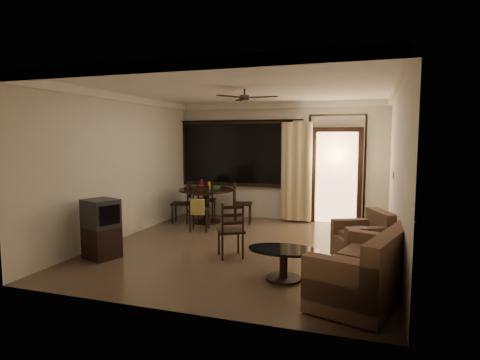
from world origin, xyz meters
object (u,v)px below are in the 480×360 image
(dining_table, at_px, (206,196))
(dining_chair_south, at_px, (200,217))
(dining_chair_east, at_px, (242,211))
(sofa, at_px, (368,273))
(armchair, at_px, (365,241))
(side_chair, at_px, (231,241))
(tv_cabinet, at_px, (101,229))
(dining_chair_west, at_px, (182,211))
(coffee_table, at_px, (284,259))
(dining_chair_north, at_px, (207,207))

(dining_table, height_order, dining_chair_south, dining_table)
(dining_chair_east, height_order, sofa, dining_chair_east)
(armchair, relative_size, side_chair, 1.11)
(sofa, xyz_separation_m, side_chair, (-2.16, 1.14, -0.07))
(tv_cabinet, bearing_deg, side_chair, 39.43)
(dining_chair_west, distance_m, coffee_table, 4.24)
(dining_chair_west, relative_size, dining_chair_north, 1.00)
(dining_chair_north, xyz_separation_m, coffee_table, (2.69, -3.63, 0.01))
(side_chair, bearing_deg, dining_chair_north, -91.45)
(dining_table, xyz_separation_m, dining_chair_north, (-0.19, 0.46, -0.34))
(dining_chair_west, distance_m, armchair, 4.44)
(dining_chair_north, bearing_deg, dining_chair_west, 49.03)
(dining_chair_east, xyz_separation_m, sofa, (2.81, -3.74, 0.06))
(dining_chair_north, bearing_deg, tv_cabinet, 70.65)
(dining_chair_west, height_order, armchair, dining_chair_west)
(dining_chair_south, height_order, dining_chair_north, same)
(dining_chair_west, height_order, dining_chair_north, same)
(tv_cabinet, distance_m, sofa, 4.18)
(dining_chair_west, relative_size, sofa, 0.53)
(dining_chair_north, height_order, sofa, dining_chair_north)
(armchair, xyz_separation_m, coffee_table, (-1.06, -1.24, -0.03))
(dining_chair_east, bearing_deg, side_chair, -179.69)
(armchair, bearing_deg, tv_cabinet, 171.57)
(dining_chair_east, height_order, tv_cabinet, tv_cabinet)
(dining_chair_west, bearing_deg, coffee_table, 31.98)
(dining_table, bearing_deg, armchair, -28.39)
(dining_chair_north, relative_size, sofa, 0.53)
(armchair, height_order, coffee_table, armchair)
(dining_chair_west, distance_m, tv_cabinet, 2.90)
(side_chair, bearing_deg, coffee_table, 112.67)
(coffee_table, height_order, side_chair, side_chair)
(dining_table, relative_size, dining_chair_east, 1.32)
(dining_chair_east, bearing_deg, armchair, -141.34)
(dining_table, bearing_deg, sofa, -44.43)
(dining_chair_north, relative_size, coffee_table, 0.95)
(side_chair, bearing_deg, tv_cabinet, -12.36)
(dining_chair_east, bearing_deg, dining_chair_west, 92.76)
(dining_chair_south, bearing_deg, dining_chair_north, 93.00)
(armchair, bearing_deg, dining_table, 127.35)
(dining_chair_east, xyz_separation_m, armchair, (2.75, -2.12, 0.04))
(tv_cabinet, height_order, armchair, tv_cabinet)
(dining_table, bearing_deg, coffee_table, -51.62)
(dining_chair_east, distance_m, coffee_table, 3.77)
(sofa, xyz_separation_m, armchair, (-0.05, 1.62, -0.02))
(coffee_table, bearing_deg, dining_chair_east, 116.76)
(dining_chair_north, bearing_deg, dining_chair_east, 151.35)
(armchair, bearing_deg, dining_chair_east, 118.09)
(dining_chair_south, bearing_deg, coffee_table, -59.00)
(dining_table, relative_size, sofa, 0.70)
(dining_chair_north, bearing_deg, dining_table, 98.32)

